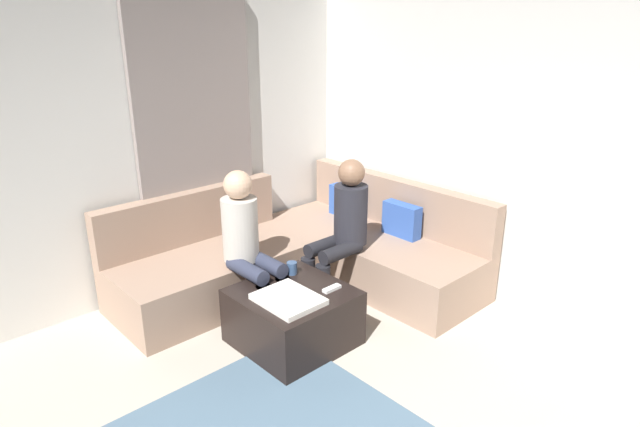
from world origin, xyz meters
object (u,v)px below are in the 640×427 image
Objects in this scene: ottoman at (293,317)px; person_on_couch_back at (342,225)px; game_remote at (332,289)px; sectional_couch at (306,254)px; coffee_mug at (292,268)px; person_on_couch_side at (248,241)px.

person_on_couch_back is at bearing 108.62° from ottoman.
ottoman is at bearing -129.29° from game_remote.
game_remote is at bearing -30.17° from sectional_couch.
coffee_mug is 0.08× the size of person_on_couch_side.
person_on_couch_back is at bearing 162.32° from person_on_couch_side.
coffee_mug is at bearing -174.29° from game_remote.
ottoman is at bearing -39.29° from coffee_mug.
coffee_mug is 0.61m from person_on_couch_back.
ottoman is at bearing 108.62° from person_on_couch_back.
ottoman is at bearing -47.22° from sectional_couch.
game_remote is 0.73m from person_on_couch_back.
person_on_couch_side is at bearing -177.96° from ottoman.
ottoman is 0.63× the size of person_on_couch_back.
coffee_mug is 0.40m from game_remote.
person_on_couch_side is at bearing -145.00° from coffee_mug.
coffee_mug is at bearing 140.71° from ottoman.
coffee_mug is at bearing 125.00° from person_on_couch_side.
person_on_couch_side reaches higher than ottoman.
sectional_couch is at bearing 7.94° from person_on_couch_back.
sectional_couch is 3.36× the size of ottoman.
person_on_couch_back is (0.39, 0.06, 0.38)m from sectional_couch.
game_remote is 0.76m from person_on_couch_side.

